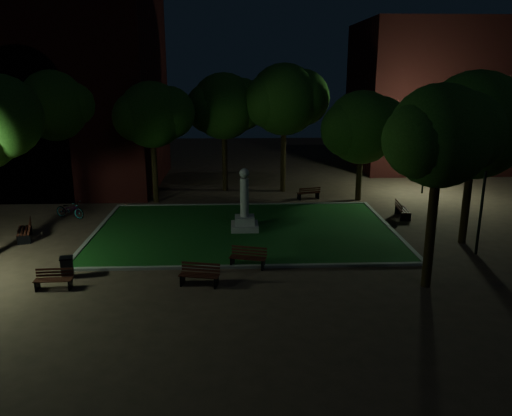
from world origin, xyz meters
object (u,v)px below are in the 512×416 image
Objects in this scene: bench_near_left at (200,275)px; bench_west_near at (54,280)px; bicycle at (70,210)px; bench_near_right at (248,258)px; bench_far_side at (309,193)px; bench_left_side at (26,231)px; monument at (245,213)px; bench_right_side at (402,210)px; trash_bin at (67,267)px.

bench_near_left reaches higher than bench_west_near.
bench_near_left is 0.87× the size of bicycle.
bench_far_side is at bearing 85.84° from bench_near_right.
monument is at bearing 76.73° from bench_left_side.
bench_far_side is at bearing 56.82° from monument.
bench_near_left is at bearing 134.77° from bench_right_side.
bench_left_side reaches higher than bench_right_side.
bench_far_side is (4.21, 11.47, -0.01)m from bench_near_right.
monument is 1.73× the size of bicycle.
bench_far_side is at bearing 98.13° from bench_left_side.
bench_right_side is (8.91, 2.11, -0.53)m from monument.
monument reaches higher than bicycle.
bench_left_side reaches higher than bench_near_left.
bench_near_right is 0.88× the size of bench_left_side.
bench_right_side reaches higher than bench_near_right.
monument is 9.17m from bench_right_side.
bench_near_left is at bearing 50.31° from bench_far_side.
bench_right_side is at bearing 26.12° from trash_bin.
bench_left_side is 0.99× the size of bicycle.
bench_right_side is (8.86, 7.07, 0.03)m from bench_near_right.
bicycle reaches higher than bench_right_side.
bench_near_left is 0.88× the size of bench_left_side.
bench_west_near is 6.81m from bench_left_side.
bicycle is (-18.68, 0.68, 0.06)m from bench_right_side.
bench_near_right is 12.22m from bench_far_side.
trash_bin is (-7.19, -5.78, -0.52)m from monument.
bench_near_left is at bearing -118.23° from bicycle.
monument reaches higher than bench_near_left.
trash_bin is (0.15, 1.09, 0.07)m from bench_west_near.
bench_right_side reaches higher than bench_far_side.
bench_right_side reaches higher than bench_west_near.
bench_near_right reaches higher than bench_far_side.
monument is 3.75× the size of trash_bin.
bench_near_left is 1.00× the size of bench_near_right.
bench_near_left reaches higher than bench_far_side.
bench_west_near is at bearing -149.47° from bench_near_right.
bench_left_side reaches higher than bench_far_side.
bench_far_side is at bearing -53.04° from bicycle.
trash_bin is (3.53, -4.82, -0.01)m from bench_left_side.
bench_left_side is 2.15× the size of trash_bin.
bench_west_near is 17.71m from bench_far_side.
bench_left_side is at bearing 11.60° from bench_far_side.
bench_left_side is 19.87m from bench_right_side.
bench_left_side is at bearing -172.21° from bicycle.
bicycle is at bearing 93.26° from bench_right_side.
monument is at bearing 38.81° from trash_bin.
bench_west_near is 1.65× the size of trash_bin.
bench_far_side is at bearing 51.91° from bench_right_side.
bench_near_left is at bearing -10.19° from trash_bin.
bicycle is at bearing 157.70° from bench_near_right.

